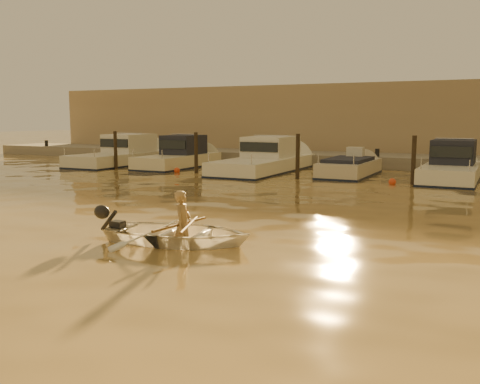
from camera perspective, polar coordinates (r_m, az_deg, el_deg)
The scene contains 21 objects.
ground_plane at distance 12.24m, azimuth -16.14°, elevation -5.19°, with size 160.00×160.00×0.00m, color olive.
dinghy at distance 11.74m, azimuth -6.56°, elevation -4.40°, with size 2.31×3.23×0.67m, color white.
person at distance 11.66m, azimuth -6.12°, elevation -3.41°, with size 0.53×0.35×1.46m, color #A38051.
outboard_motor at distance 12.37m, azimuth -13.00°, elevation -3.61°, with size 0.90×0.40×0.70m, color black, non-canonical shape.
oar_port at distance 11.61m, azimuth -5.43°, elevation -3.49°, with size 0.06×0.06×2.10m, color olive.
oar_starboard at distance 11.68m, azimuth -6.35°, elevation -3.43°, with size 0.06×0.06×2.10m, color brown.
moored_boat_0 at distance 31.87m, azimuth -12.48°, elevation 3.99°, with size 2.56×8.04×1.75m, color silver, non-canonical shape.
moored_boat_1 at distance 29.60m, azimuth -6.63°, elevation 3.84°, with size 2.23×6.64×1.75m, color beige, non-canonical shape.
moored_boat_2 at distance 27.12m, azimuth 2.65°, elevation 3.51°, with size 2.67×8.80×1.75m, color white, non-canonical shape.
moored_boat_3 at distance 25.71m, azimuth 11.62°, elevation 2.22°, with size 1.96×5.70×0.95m, color beige, non-canonical shape.
moored_boat_4 at distance 24.91m, azimuth 21.63°, elevation 2.57°, with size 2.19×6.77×1.75m, color white, non-canonical shape.
piling_0 at distance 29.30m, azimuth -13.13°, elevation 4.18°, with size 0.18×0.18×2.20m, color #2D2319.
piling_1 at distance 26.40m, azimuth -4.71°, elevation 3.97°, with size 0.18×0.18×2.20m, color #2D2319.
piling_2 at distance 24.10m, azimuth 6.17°, elevation 3.58°, with size 0.18×0.18×2.20m, color #2D2319.
piling_3 at distance 22.85m, azimuth 18.02°, elevation 3.00°, with size 0.18×0.18×2.20m, color #2D2319.
fender_a at distance 30.18m, azimuth -16.45°, elevation 2.64°, with size 0.30×0.30×0.30m, color white.
fender_b at distance 26.82m, azimuth -6.75°, elevation 2.29°, with size 0.30×0.30×0.30m, color red.
fender_c at distance 24.40m, azimuth 1.02°, elevation 1.79°, with size 0.30×0.30×0.30m, color silver.
fender_d at distance 22.76m, azimuth 15.94°, elevation 1.04°, with size 0.30×0.30×0.30m, color #E5431B.
quay at distance 31.42m, azimuth 11.39°, elevation 3.10°, with size 52.00×4.00×1.00m, color gray.
waterfront_building at distance 36.65m, azimuth 13.75°, elevation 7.22°, with size 46.00×7.00×4.80m, color #9E8466.
Camera 1 is at (8.13, -8.74, 2.71)m, focal length 40.00 mm.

